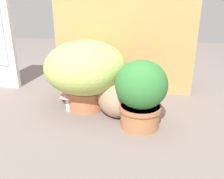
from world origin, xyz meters
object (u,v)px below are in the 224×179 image
object	(u,v)px
cat	(116,99)
mushroom_ornament_pink	(68,94)
leafy_planter	(141,93)
grass_planter	(86,71)

from	to	relation	value
cat	mushroom_ornament_pink	distance (m)	0.33
mushroom_ornament_pink	leafy_planter	bearing A→B (deg)	-16.02
leafy_planter	mushroom_ornament_pink	bearing A→B (deg)	163.98
grass_planter	mushroom_ornament_pink	xyz separation A→B (m)	(-0.10, -0.09, -0.14)
cat	mushroom_ornament_pink	world-z (taller)	cat
leafy_planter	mushroom_ornament_pink	xyz separation A→B (m)	(-0.48, 0.14, -0.09)
grass_planter	leafy_planter	world-z (taller)	grass_planter
mushroom_ornament_pink	cat	bearing A→B (deg)	-7.88
grass_planter	cat	size ratio (longest dim) A/B	1.68
cat	mushroom_ornament_pink	xyz separation A→B (m)	(-0.33, 0.05, 0.00)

